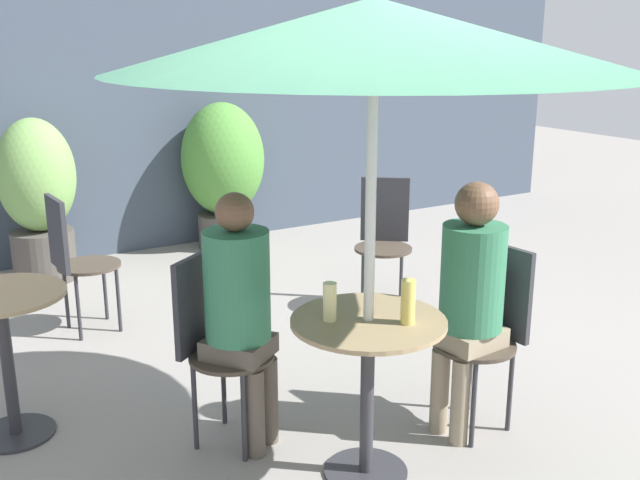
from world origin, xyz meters
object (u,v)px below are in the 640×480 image
at_px(potted_plant_0, 38,194).
at_px(potted_plant_1, 223,168).
at_px(beer_glass_0, 408,302).
at_px(beer_glass_1, 330,302).
at_px(bistro_chair_1, 213,333).
at_px(seated_person_0, 470,287).
at_px(umbrella, 374,36).
at_px(cafe_table_far, 4,336).
at_px(bistro_chair_0, 489,321).
at_px(bistro_chair_3, 384,231).
at_px(cafe_table_near, 368,361).
at_px(bistro_chair_2, 73,253).
at_px(seated_person_1, 240,299).

xyz_separation_m(potted_plant_0, potted_plant_1, (1.60, 0.11, 0.04)).
relative_size(beer_glass_0, beer_glass_1, 1.15).
bearing_deg(bistro_chair_1, seated_person_0, -63.49).
relative_size(seated_person_0, umbrella, 0.60).
height_order(bistro_chair_1, beer_glass_1, bistro_chair_1).
distance_m(cafe_table_far, potted_plant_0, 2.49).
height_order(seated_person_0, umbrella, umbrella).
relative_size(bistro_chair_0, bistro_chair_3, 1.00).
bearing_deg(bistro_chair_1, bistro_chair_3, -3.80).
xyz_separation_m(cafe_table_near, umbrella, (0.00, 0.00, 1.34)).
height_order(bistro_chair_2, seated_person_0, seated_person_0).
bearing_deg(potted_plant_0, potted_plant_1, 3.99).
bearing_deg(bistro_chair_2, beer_glass_0, -165.04).
distance_m(bistro_chair_0, bistro_chair_3, 1.72).
relative_size(bistro_chair_0, bistro_chair_1, 1.00).
bearing_deg(beer_glass_0, potted_plant_0, 102.00).
distance_m(beer_glass_1, umbrella, 1.08).
xyz_separation_m(beer_glass_1, potted_plant_0, (-0.52, 3.47, -0.13)).
bearing_deg(umbrella, bistro_chair_2, 107.04).
distance_m(bistro_chair_1, seated_person_1, 0.24).
bearing_deg(cafe_table_near, bistro_chair_3, 52.72).
bearing_deg(beer_glass_1, bistro_chair_2, 104.06).
xyz_separation_m(bistro_chair_3, potted_plant_0, (-1.97, 1.83, 0.14)).
relative_size(cafe_table_far, potted_plant_1, 0.56).
height_order(beer_glass_1, umbrella, umbrella).
relative_size(bistro_chair_1, bistro_chair_3, 1.00).
bearing_deg(potted_plant_1, potted_plant_0, -176.01).
bearing_deg(cafe_table_far, potted_plant_1, 48.53).
distance_m(bistro_chair_2, umbrella, 2.75).
bearing_deg(bistro_chair_2, seated_person_0, -153.15).
height_order(beer_glass_1, potted_plant_1, potted_plant_1).
relative_size(beer_glass_0, potted_plant_0, 0.15).
bearing_deg(bistro_chair_2, potted_plant_1, -53.90).
xyz_separation_m(cafe_table_far, beer_glass_1, (1.14, -1.07, 0.30)).
bearing_deg(bistro_chair_0, potted_plant_0, -163.33).
xyz_separation_m(bistro_chair_1, beer_glass_0, (0.56, -0.74, 0.29)).
bearing_deg(bistro_chair_0, umbrella, -90.00).
xyz_separation_m(bistro_chair_3, beer_glass_0, (-1.19, -1.83, 0.29)).
xyz_separation_m(bistro_chair_2, seated_person_0, (1.32, -2.23, 0.20)).
height_order(cafe_table_near, beer_glass_1, beer_glass_1).
height_order(cafe_table_far, bistro_chair_3, bistro_chair_3).
relative_size(cafe_table_far, beer_glass_1, 4.45).
distance_m(bistro_chair_1, bistro_chair_2, 1.69).
relative_size(cafe_table_far, beer_glass_0, 3.87).
height_order(bistro_chair_1, bistro_chair_2, same).
height_order(beer_glass_0, beer_glass_1, beer_glass_0).
distance_m(bistro_chair_1, potted_plant_1, 3.34).
height_order(cafe_table_far, bistro_chair_0, bistro_chair_0).
distance_m(bistro_chair_0, beer_glass_0, 0.74).
relative_size(seated_person_0, beer_glass_0, 6.58).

